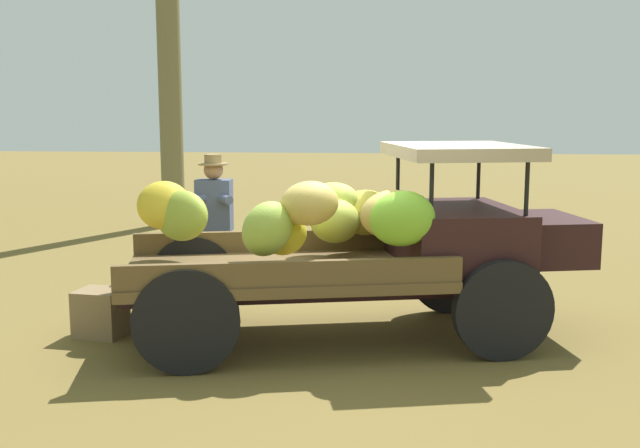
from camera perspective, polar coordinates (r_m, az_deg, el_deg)
The scene contains 4 objects.
ground_plane at distance 7.51m, azimuth 2.28°, elevation -8.64°, with size 60.00×60.00×0.00m, color brown.
truck at distance 7.33m, azimuth 4.11°, elevation -1.28°, with size 4.65×2.52×1.90m.
farmer at distance 8.65m, azimuth -8.02°, elevation 0.34°, with size 0.53×0.46×1.73m.
wooden_crate at distance 7.83m, azimuth -16.31°, elevation -6.49°, with size 0.45×0.40×0.47m, color olive.
Camera 1 is at (0.34, -7.15, 2.26)m, focal length 42.16 mm.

